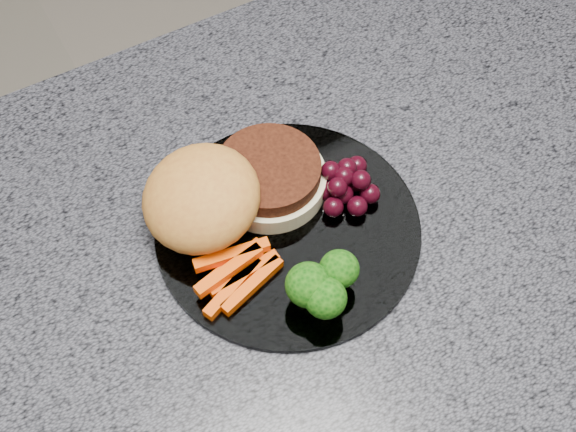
# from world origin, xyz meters

# --- Properties ---
(island_cabinet) EXTENTS (1.20, 0.60, 0.86)m
(island_cabinet) POSITION_xyz_m (0.00, 0.00, 0.43)
(island_cabinet) COLOR brown
(island_cabinet) RESTS_ON ground
(countertop) EXTENTS (1.20, 0.60, 0.04)m
(countertop) POSITION_xyz_m (0.00, 0.00, 0.88)
(countertop) COLOR #4D4E57
(countertop) RESTS_ON island_cabinet
(plate) EXTENTS (0.26, 0.26, 0.01)m
(plate) POSITION_xyz_m (-0.03, -0.00, 0.90)
(plate) COLOR white
(plate) RESTS_ON countertop
(burger) EXTENTS (0.21, 0.14, 0.06)m
(burger) POSITION_xyz_m (-0.07, 0.04, 0.93)
(burger) COLOR beige
(burger) RESTS_ON plate
(carrot_sticks) EXTENTS (0.09, 0.06, 0.02)m
(carrot_sticks) POSITION_xyz_m (-0.10, -0.03, 0.91)
(carrot_sticks) COLOR #F54D04
(carrot_sticks) RESTS_ON plate
(broccoli) EXTENTS (0.07, 0.06, 0.05)m
(broccoli) POSITION_xyz_m (-0.04, -0.09, 0.94)
(broccoli) COLOR olive
(broccoli) RESTS_ON plate
(grape_bunch) EXTENTS (0.07, 0.06, 0.04)m
(grape_bunch) POSITION_xyz_m (0.04, 0.00, 0.92)
(grape_bunch) COLOR black
(grape_bunch) RESTS_ON plate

